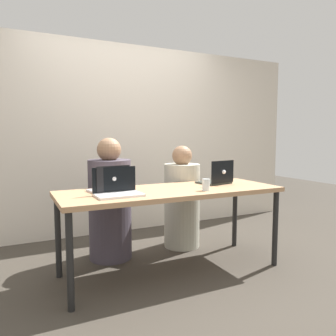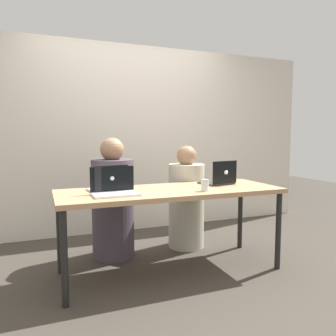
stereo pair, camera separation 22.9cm
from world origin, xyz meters
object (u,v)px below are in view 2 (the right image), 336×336
at_px(person_on_left, 113,204).
at_px(person_on_right, 186,202).
at_px(laptop_back_left, 108,186).
at_px(water_glass_right, 205,186).
at_px(laptop_front_left, 114,189).
at_px(laptop_back_right, 219,179).

bearing_deg(person_on_left, person_on_right, 175.90).
height_order(person_on_right, laptop_back_left, person_on_right).
relative_size(person_on_left, water_glass_right, 11.81).
bearing_deg(water_glass_right, laptop_back_left, 160.07).
distance_m(person_on_right, laptop_front_left, 1.16).
bearing_deg(person_on_right, laptop_front_left, 44.59).
xyz_separation_m(laptop_back_right, laptop_front_left, (-1.06, -0.18, -0.00)).
bearing_deg(laptop_back_left, person_on_left, -114.77).
bearing_deg(water_glass_right, person_on_left, 130.14).
relative_size(laptop_back_left, laptop_back_right, 0.98).
height_order(person_on_right, laptop_front_left, person_on_right).
height_order(person_on_right, water_glass_right, person_on_right).
relative_size(laptop_back_left, water_glass_right, 3.20).
bearing_deg(person_on_left, laptop_front_left, 75.50).
relative_size(person_on_right, laptop_back_right, 3.36).
xyz_separation_m(laptop_back_right, water_glass_right, (-0.31, -0.29, -0.01)).
height_order(laptop_back_left, laptop_front_left, laptop_back_left).
relative_size(person_on_left, person_on_right, 1.08).
xyz_separation_m(person_on_left, person_on_right, (0.80, 0.00, -0.04)).
height_order(person_on_right, laptop_back_right, person_on_right).
relative_size(person_on_right, water_glass_right, 10.95).
relative_size(laptop_front_left, water_glass_right, 3.62).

